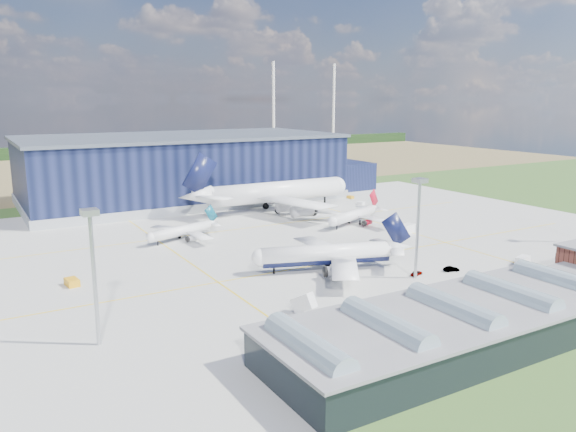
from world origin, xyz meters
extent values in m
plane|color=#2F511E|center=(0.00, 0.00, 0.00)|extent=(600.00, 600.00, 0.00)
cube|color=#ACADA7|center=(0.00, 10.00, 0.03)|extent=(220.00, 160.00, 0.06)
cube|color=yellow|center=(0.00, -10.00, 0.07)|extent=(180.00, 0.40, 0.02)
cube|color=yellow|center=(0.00, 35.00, 0.07)|extent=(180.00, 0.40, 0.02)
cube|color=yellow|center=(-30.00, 10.00, 0.07)|extent=(0.40, 120.00, 0.02)
cube|color=yellow|center=(40.00, 10.00, 0.07)|extent=(0.40, 120.00, 0.02)
cube|color=olive|center=(0.00, 220.00, 0.00)|extent=(600.00, 220.00, 0.01)
cube|color=black|center=(0.00, 300.00, 4.00)|extent=(600.00, 8.00, 8.00)
cylinder|color=white|center=(150.00, 290.00, 35.00)|extent=(2.40, 2.40, 70.00)
cylinder|color=white|center=(210.00, 290.00, 35.00)|extent=(2.40, 2.40, 70.00)
cube|color=black|center=(0.00, 95.00, 12.50)|extent=(120.00, 60.00, 25.00)
cube|color=#989EA6|center=(0.00, 95.00, 1.60)|extent=(121.00, 61.00, 3.20)
cube|color=#4E5663|center=(0.00, 95.00, 25.50)|extent=(122.00, 62.00, 1.20)
cube|color=black|center=(72.00, 90.00, 6.00)|extent=(24.00, 30.00, 12.00)
cube|color=black|center=(-10.00, -60.00, 3.00)|extent=(65.00, 22.00, 6.00)
cube|color=slate|center=(-10.00, -60.00, 6.20)|extent=(66.00, 23.00, 0.50)
cylinder|color=#8EA4B0|center=(-38.00, -60.00, 6.40)|extent=(4.40, 18.00, 4.40)
cylinder|color=#8EA4B0|center=(-24.00, -60.00, 6.40)|extent=(4.40, 18.00, 4.40)
cylinder|color=#8EA4B0|center=(-10.00, -60.00, 6.40)|extent=(4.40, 18.00, 4.40)
cylinder|color=#8EA4B0|center=(4.00, -60.00, 6.40)|extent=(4.40, 18.00, 4.40)
cylinder|color=#8EA4B0|center=(18.00, -60.00, 6.40)|extent=(4.40, 18.00, 4.40)
cylinder|color=#B0B2B7|center=(-60.00, -30.00, 11.00)|extent=(0.70, 0.70, 22.00)
cube|color=#B0B2B7|center=(-60.00, -30.00, 22.50)|extent=(2.60, 2.60, 1.00)
cylinder|color=#B0B2B7|center=(10.00, -30.00, 11.00)|extent=(0.70, 0.70, 22.00)
cube|color=#B0B2B7|center=(10.00, -30.00, 22.50)|extent=(2.60, 2.60, 1.00)
cube|color=orange|center=(-58.46, 3.98, 0.82)|extent=(2.89, 4.21, 1.64)
cube|color=white|center=(38.23, 4.39, 1.35)|extent=(6.72, 4.47, 2.70)
cube|color=white|center=(55.35, 49.13, 0.61)|extent=(2.73, 3.29, 1.22)
cube|color=orange|center=(59.96, 62.00, 0.61)|extent=(2.21, 3.05, 1.22)
cube|color=white|center=(28.57, 54.51, 0.60)|extent=(3.31, 3.19, 1.20)
cube|color=white|center=(40.04, -35.49, 1.10)|extent=(5.00, 3.38, 2.19)
cube|color=white|center=(-23.71, -36.01, 1.49)|extent=(3.21, 5.00, 2.98)
imported|color=#99999E|center=(11.69, -28.56, 0.60)|extent=(3.78, 2.35, 1.20)
imported|color=#99999E|center=(20.94, -30.46, 0.62)|extent=(3.96, 2.37, 1.23)
camera|label=1|loc=(-76.79, -120.72, 39.99)|focal=35.00mm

